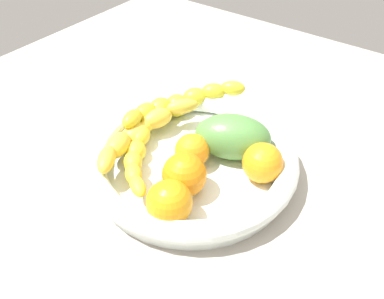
% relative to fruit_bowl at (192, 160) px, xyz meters
% --- Properties ---
extents(kitchen_counter, '(1.20, 1.20, 0.03)m').
position_rel_fruit_bowl_xyz_m(kitchen_counter, '(0.00, 0.00, -0.04)').
color(kitchen_counter, '#A49C91').
rests_on(kitchen_counter, ground).
extents(fruit_bowl, '(0.34, 0.34, 0.05)m').
position_rel_fruit_bowl_xyz_m(fruit_bowl, '(0.00, 0.00, 0.00)').
color(fruit_bowl, white).
rests_on(fruit_bowl, kitchen_counter).
extents(banana_draped_left, '(0.08, 0.24, 0.06)m').
position_rel_fruit_bowl_xyz_m(banana_draped_left, '(0.09, 0.02, 0.02)').
color(banana_draped_left, yellow).
rests_on(banana_draped_left, fruit_bowl).
extents(banana_draped_right, '(0.13, 0.23, 0.06)m').
position_rel_fruit_bowl_xyz_m(banana_draped_right, '(0.09, -0.09, 0.02)').
color(banana_draped_right, yellow).
rests_on(banana_draped_right, fruit_bowl).
extents(banana_arching_top, '(0.13, 0.20, 0.04)m').
position_rel_fruit_bowl_xyz_m(banana_arching_top, '(0.07, 0.04, 0.02)').
color(banana_arching_top, yellow).
rests_on(banana_arching_top, fruit_bowl).
extents(orange_front, '(0.06, 0.06, 0.06)m').
position_rel_fruit_bowl_xyz_m(orange_front, '(-0.10, -0.04, 0.02)').
color(orange_front, orange).
rests_on(orange_front, fruit_bowl).
extents(orange_mid_left, '(0.06, 0.06, 0.06)m').
position_rel_fruit_bowl_xyz_m(orange_mid_left, '(0.00, -0.00, 0.02)').
color(orange_mid_left, orange).
rests_on(orange_mid_left, fruit_bowl).
extents(orange_mid_right, '(0.06, 0.06, 0.06)m').
position_rel_fruit_bowl_xyz_m(orange_mid_right, '(-0.04, 0.11, 0.02)').
color(orange_mid_right, orange).
rests_on(orange_mid_right, fruit_bowl).
extents(orange_rear, '(0.07, 0.07, 0.07)m').
position_rel_fruit_bowl_xyz_m(orange_rear, '(-0.03, 0.05, 0.02)').
color(orange_rear, orange).
rests_on(orange_rear, fruit_bowl).
extents(mango_green, '(0.14, 0.12, 0.07)m').
position_rel_fruit_bowl_xyz_m(mango_green, '(-0.04, -0.06, 0.03)').
color(mango_green, '#508841').
rests_on(mango_green, fruit_bowl).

